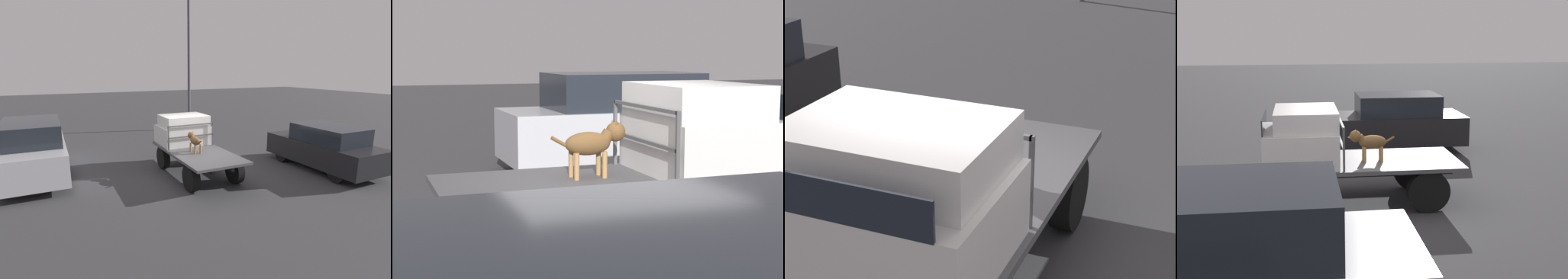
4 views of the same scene
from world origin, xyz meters
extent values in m
plane|color=#38383A|center=(0.00, 0.00, 0.00)|extent=(80.00, 80.00, 0.00)
cylinder|color=black|center=(1.21, 0.77, 0.41)|extent=(0.82, 0.24, 0.82)
cylinder|color=black|center=(1.21, -0.77, 0.41)|extent=(0.82, 0.24, 0.82)
cylinder|color=black|center=(-1.21, 0.77, 0.41)|extent=(0.82, 0.24, 0.82)
cylinder|color=black|center=(-1.21, -0.77, 0.41)|extent=(0.82, 0.24, 0.82)
cube|color=black|center=(0.00, 0.33, 0.71)|extent=(3.59, 0.10, 0.18)
cube|color=black|center=(0.00, -0.33, 0.71)|extent=(3.59, 0.10, 0.18)
cube|color=#4C4C4F|center=(0.00, 0.00, 0.84)|extent=(3.90, 1.86, 0.08)
cube|color=silver|center=(1.19, 0.00, 1.21)|extent=(1.42, 1.74, 0.66)
cube|color=silver|center=(1.09, 0.00, 1.75)|extent=(1.20, 1.60, 0.41)
cube|color=black|center=(1.89, 0.00, 1.68)|extent=(0.02, 1.43, 0.30)
cube|color=#4C4C4F|center=(0.41, 0.85, 1.30)|extent=(0.04, 0.04, 0.83)
cube|color=#4C4C4F|center=(0.41, -0.85, 1.30)|extent=(0.04, 0.04, 0.83)
cube|color=#4C4C4F|center=(0.41, 0.00, 1.69)|extent=(0.04, 1.70, 0.04)
cube|color=#4C4C4F|center=(0.41, 0.00, 1.30)|extent=(0.04, 1.70, 0.04)
cylinder|color=#9E7547|center=(-0.04, 0.25, 1.03)|extent=(0.06, 0.06, 0.31)
cylinder|color=#9E7547|center=(-0.04, 0.04, 1.03)|extent=(0.06, 0.06, 0.31)
cylinder|color=#9E7547|center=(-0.38, 0.25, 1.03)|extent=(0.06, 0.06, 0.31)
cylinder|color=#9E7547|center=(-0.38, 0.04, 1.03)|extent=(0.06, 0.06, 0.31)
ellipsoid|color=brown|center=(-0.21, 0.14, 1.27)|extent=(0.55, 0.27, 0.27)
sphere|color=#9E7547|center=(-0.06, 0.14, 1.23)|extent=(0.12, 0.12, 0.12)
cylinder|color=brown|center=(0.02, 0.14, 1.35)|extent=(0.19, 0.15, 0.18)
sphere|color=brown|center=(0.13, 0.14, 1.40)|extent=(0.23, 0.23, 0.23)
cone|color=#9E7547|center=(0.23, 0.14, 1.38)|extent=(0.13, 0.13, 0.13)
cone|color=brown|center=(0.12, 0.21, 1.49)|extent=(0.06, 0.08, 0.10)
cone|color=brown|center=(0.12, 0.08, 1.49)|extent=(0.06, 0.08, 0.10)
cylinder|color=brown|center=(-0.54, 0.14, 1.30)|extent=(0.23, 0.04, 0.16)
cylinder|color=black|center=(-0.06, -3.74, 0.30)|extent=(0.60, 0.20, 0.60)
cylinder|color=black|center=(-0.06, -5.22, 0.30)|extent=(0.60, 0.20, 0.60)
cylinder|color=black|center=(-2.62, -3.74, 0.30)|extent=(0.60, 0.20, 0.60)
cylinder|color=black|center=(-2.62, -5.22, 0.30)|extent=(0.60, 0.20, 0.60)
cube|color=black|center=(-1.34, -4.48, 0.65)|extent=(4.14, 1.76, 0.80)
cube|color=#1E232B|center=(-1.55, -4.48, 1.34)|extent=(2.28, 1.59, 0.58)
cylinder|color=black|center=(4.12, 5.82, 0.30)|extent=(0.60, 0.20, 0.60)
cylinder|color=black|center=(4.12, 4.15, 0.30)|extent=(0.60, 0.20, 0.60)
cylinder|color=black|center=(0.90, 5.82, 0.30)|extent=(0.60, 0.20, 0.60)
cylinder|color=black|center=(0.90, 4.15, 0.30)|extent=(0.60, 0.20, 0.60)
cube|color=#B7B7BC|center=(2.51, 4.99, 0.74)|extent=(5.19, 1.95, 0.96)
cube|color=#1E232B|center=(2.25, 4.99, 1.56)|extent=(2.86, 1.76, 0.70)
cylinder|color=#4C4C51|center=(7.65, -3.25, 3.77)|extent=(0.16, 0.16, 7.53)
camera|label=1|loc=(-8.98, 4.40, 3.59)|focal=28.00mm
camera|label=2|loc=(-2.72, -6.80, 2.32)|focal=60.00mm
camera|label=3|loc=(4.96, 2.29, 3.69)|focal=60.00mm
camera|label=4|loc=(1.20, 10.55, 3.54)|focal=50.00mm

